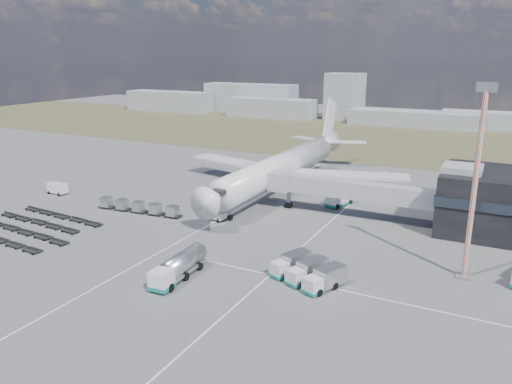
% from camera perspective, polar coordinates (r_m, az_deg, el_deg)
% --- Properties ---
extents(ground, '(420.00, 420.00, 0.00)m').
position_cam_1_polar(ground, '(81.09, -6.16, -5.06)').
color(ground, '#565659').
rests_on(ground, ground).
extents(grass_strip, '(420.00, 90.00, 0.01)m').
position_cam_1_polar(grass_strip, '(180.45, 13.39, 6.12)').
color(grass_strip, '#4A422C').
rests_on(grass_strip, ground).
extents(lane_markings, '(47.12, 110.00, 0.01)m').
position_cam_1_polar(lane_markings, '(78.96, 1.02, -5.55)').
color(lane_markings, silver).
rests_on(lane_markings, ground).
extents(jet_bridge, '(30.30, 3.80, 7.05)m').
position_cam_1_polar(jet_bridge, '(90.67, 9.40, 0.42)').
color(jet_bridge, '#939399').
rests_on(jet_bridge, ground).
extents(airliner, '(51.59, 64.53, 17.62)m').
position_cam_1_polar(airliner, '(106.94, 3.28, 3.06)').
color(airliner, silver).
rests_on(airliner, ground).
extents(skyline, '(282.54, 24.55, 25.48)m').
position_cam_1_polar(skyline, '(216.91, 15.10, 9.31)').
color(skyline, '#91949E').
rests_on(skyline, ground).
extents(fuel_tanker, '(3.02, 10.32, 3.30)m').
position_cam_1_polar(fuel_tanker, '(66.42, -8.83, -8.44)').
color(fuel_tanker, silver).
rests_on(fuel_tanker, ground).
extents(pushback_tug, '(3.54, 2.34, 1.48)m').
position_cam_1_polar(pushback_tug, '(88.33, -4.56, -2.75)').
color(pushback_tug, silver).
rests_on(pushback_tug, ground).
extents(utility_van, '(4.46, 2.12, 2.34)m').
position_cam_1_polar(utility_van, '(112.03, -21.77, 0.36)').
color(utility_van, silver).
rests_on(utility_van, ground).
extents(catering_truck, '(4.15, 6.79, 2.91)m').
position_cam_1_polar(catering_truck, '(97.62, 9.52, -0.67)').
color(catering_truck, silver).
rests_on(catering_truck, ground).
extents(service_trucks_near, '(9.92, 8.86, 2.49)m').
position_cam_1_polar(service_trucks_near, '(65.48, 5.88, -8.98)').
color(service_trucks_near, silver).
rests_on(service_trucks_near, ground).
extents(uld_row, '(17.56, 3.25, 1.92)m').
position_cam_1_polar(uld_row, '(94.41, -13.27, -1.66)').
color(uld_row, black).
rests_on(uld_row, ground).
extents(baggage_dollies, '(24.75, 15.79, 0.73)m').
position_cam_1_polar(baggage_dollies, '(92.76, -24.79, -3.54)').
color(baggage_dollies, black).
rests_on(baggage_dollies, ground).
extents(floodlight_mast, '(2.38, 1.94, 25.17)m').
position_cam_1_polar(floodlight_mast, '(68.06, 23.74, 0.76)').
color(floodlight_mast, red).
rests_on(floodlight_mast, ground).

